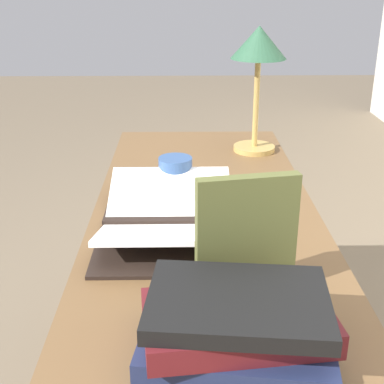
# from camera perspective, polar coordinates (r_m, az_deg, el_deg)

# --- Properties ---
(reading_desk) EXTENTS (1.50, 0.56, 0.74)m
(reading_desk) POSITION_cam_1_polar(r_m,az_deg,el_deg) (1.33, 1.48, -7.30)
(reading_desk) COLOR brown
(reading_desk) RESTS_ON ground_plane
(open_book) EXTENTS (0.46, 0.32, 0.07)m
(open_book) POSITION_cam_1_polar(r_m,az_deg,el_deg) (1.24, -2.39, -2.80)
(open_book) COLOR black
(open_book) RESTS_ON reading_desk
(book_stack_tall) EXTENTS (0.23, 0.32, 0.10)m
(book_stack_tall) POSITION_cam_1_polar(r_m,az_deg,el_deg) (0.84, 4.86, -13.93)
(book_stack_tall) COLOR #1E284C
(book_stack_tall) RESTS_ON reading_desk
(book_standing_upright) EXTENTS (0.06, 0.18, 0.23)m
(book_standing_upright) POSITION_cam_1_polar(r_m,az_deg,el_deg) (0.96, 5.83, -4.69)
(book_standing_upright) COLOR brown
(book_standing_upright) RESTS_ON reading_desk
(reading_lamp) EXTENTS (0.17, 0.17, 0.40)m
(reading_lamp) POSITION_cam_1_polar(r_m,az_deg,el_deg) (1.71, 7.10, 14.40)
(reading_lamp) COLOR tan
(reading_lamp) RESTS_ON reading_desk
(coffee_mug) EXTENTS (0.12, 0.09, 0.09)m
(coffee_mug) POSITION_cam_1_polar(r_m,az_deg,el_deg) (1.43, -1.77, 1.92)
(coffee_mug) COLOR #335184
(coffee_mug) RESTS_ON reading_desk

